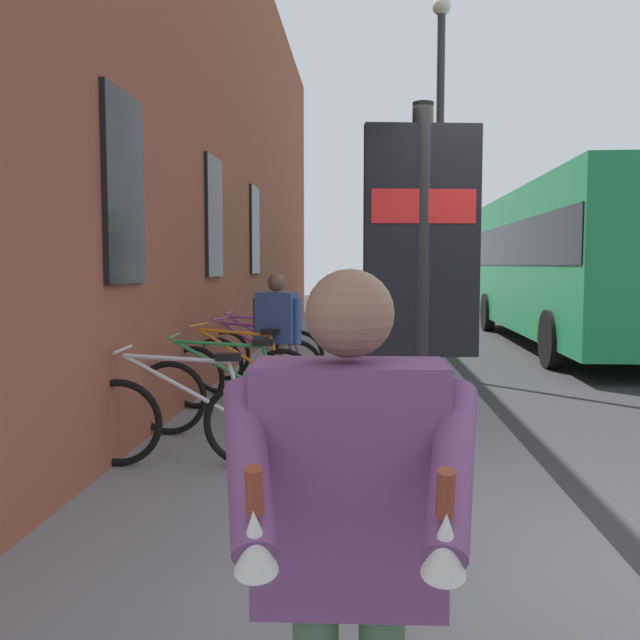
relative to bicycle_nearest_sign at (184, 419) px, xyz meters
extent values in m
plane|color=#2D2D30|center=(4.32, -3.91, -0.51)|extent=(60.00, 60.00, 0.00)
cube|color=slate|center=(6.32, -1.16, -0.45)|extent=(24.00, 3.50, 0.12)
cube|color=brown|center=(7.32, 0.89, 3.36)|extent=(22.00, 0.60, 7.74)
cube|color=black|center=(0.32, 0.57, 1.89)|extent=(0.90, 0.06, 1.60)
cube|color=black|center=(3.82, 0.57, 1.89)|extent=(0.90, 0.06, 1.60)
cube|color=black|center=(7.32, 0.57, 1.89)|extent=(0.90, 0.06, 1.60)
torus|color=black|center=(-0.03, 0.53, -0.03)|extent=(0.10, 0.72, 0.72)
torus|color=black|center=(0.03, -0.52, -0.03)|extent=(0.10, 0.72, 0.72)
cylinder|color=silver|center=(0.00, -0.02, 0.25)|extent=(0.09, 1.02, 0.58)
cylinder|color=silver|center=(0.00, 0.06, 0.50)|extent=(0.08, 0.85, 0.09)
cylinder|color=silver|center=(0.02, -0.44, 0.22)|extent=(0.05, 0.19, 0.51)
cube|color=black|center=(0.02, -0.37, 0.51)|extent=(0.11, 0.21, 0.06)
cylinder|color=silver|center=(-0.03, 0.48, 0.57)|extent=(0.48, 0.05, 0.02)
torus|color=black|center=(1.03, 0.41, -0.03)|extent=(0.10, 0.72, 0.72)
torus|color=black|center=(1.09, -0.64, -0.03)|extent=(0.10, 0.72, 0.72)
cylinder|color=#267F3F|center=(1.06, -0.14, 0.25)|extent=(0.09, 1.02, 0.58)
cylinder|color=#267F3F|center=(1.05, -0.07, 0.50)|extent=(0.08, 0.85, 0.09)
cylinder|color=#267F3F|center=(1.08, -0.56, 0.22)|extent=(0.05, 0.19, 0.51)
cube|color=black|center=(1.08, -0.49, 0.51)|extent=(0.11, 0.21, 0.06)
cylinder|color=#267F3F|center=(1.03, 0.36, 0.57)|extent=(0.48, 0.05, 0.02)
torus|color=black|center=(2.25, 0.47, -0.03)|extent=(0.17, 0.72, 0.72)
torus|color=black|center=(2.08, -0.57, -0.03)|extent=(0.17, 0.72, 0.72)
cylinder|color=orange|center=(2.16, -0.08, 0.25)|extent=(0.20, 1.01, 0.58)
cylinder|color=orange|center=(2.17, 0.00, 0.50)|extent=(0.17, 0.85, 0.09)
cylinder|color=orange|center=(2.09, -0.50, 0.22)|extent=(0.07, 0.19, 0.51)
cube|color=black|center=(2.10, -0.42, 0.51)|extent=(0.13, 0.21, 0.06)
cylinder|color=orange|center=(2.24, 0.42, 0.57)|extent=(0.48, 0.10, 0.02)
torus|color=black|center=(3.18, 0.40, -0.03)|extent=(0.20, 0.72, 0.72)
torus|color=black|center=(2.97, -0.63, -0.03)|extent=(0.20, 0.72, 0.72)
cylinder|color=#8C338C|center=(3.07, -0.14, 0.25)|extent=(0.23, 1.01, 0.58)
cylinder|color=#8C338C|center=(3.08, -0.06, 0.50)|extent=(0.20, 0.84, 0.09)
cylinder|color=#8C338C|center=(2.99, -0.55, 0.22)|extent=(0.07, 0.19, 0.51)
cube|color=black|center=(3.00, -0.48, 0.51)|extent=(0.14, 0.22, 0.06)
cylinder|color=#8C338C|center=(3.17, 0.35, 0.57)|extent=(0.48, 0.12, 0.02)
torus|color=black|center=(4.19, 0.50, -0.03)|extent=(0.06, 0.72, 0.72)
torus|color=black|center=(4.19, -0.55, -0.03)|extent=(0.06, 0.72, 0.72)
cylinder|color=#8C338C|center=(4.19, -0.05, 0.25)|extent=(0.04, 1.02, 0.58)
cylinder|color=#8C338C|center=(4.19, 0.03, 0.50)|extent=(0.04, 0.85, 0.09)
cylinder|color=#8C338C|center=(4.19, -0.47, 0.22)|extent=(0.04, 0.18, 0.51)
cube|color=black|center=(4.19, -0.40, 0.51)|extent=(0.10, 0.20, 0.06)
cylinder|color=#8C338C|center=(4.19, 0.45, 0.57)|extent=(0.48, 0.02, 0.02)
cylinder|color=black|center=(-2.11, -1.72, 0.81)|extent=(0.10, 0.10, 2.40)
cube|color=black|center=(-2.11, -1.72, 1.36)|extent=(0.14, 0.56, 1.10)
cube|color=red|center=(-2.11, -1.72, 1.53)|extent=(0.14, 0.50, 0.16)
cube|color=#1E8C4C|center=(9.75, -5.91, 1.34)|extent=(10.54, 2.69, 3.00)
cube|color=black|center=(9.75, -5.91, 1.70)|extent=(10.33, 2.73, 0.90)
cylinder|color=black|center=(6.41, -4.65, -0.01)|extent=(1.00, 0.27, 1.00)
cylinder|color=black|center=(13.09, -7.17, -0.01)|extent=(1.00, 0.27, 1.00)
cylinder|color=black|center=(13.13, -4.77, -0.01)|extent=(1.00, 0.27, 1.00)
cylinder|color=#B2A599|center=(5.01, -1.41, -0.02)|extent=(0.11, 0.11, 0.75)
cylinder|color=#B2A599|center=(5.12, -1.30, -0.02)|extent=(0.11, 0.11, 0.75)
cube|color=#4C724C|center=(5.06, -1.35, 0.64)|extent=(0.46, 0.46, 0.56)
sphere|color=#D8AD8C|center=(5.06, -1.35, 1.03)|extent=(0.20, 0.20, 0.20)
cylinder|color=#4C724C|center=(4.89, -1.53, 0.60)|extent=(0.09, 0.09, 0.50)
cylinder|color=#4C724C|center=(5.24, -1.17, 0.60)|extent=(0.09, 0.09, 0.50)
cylinder|color=#B2A599|center=(2.32, -0.40, -0.01)|extent=(0.11, 0.11, 0.76)
cylinder|color=#B2A599|center=(2.27, -0.55, -0.01)|extent=(0.11, 0.11, 0.76)
cube|color=#334C8C|center=(2.30, -0.47, 0.65)|extent=(0.34, 0.49, 0.57)
sphere|color=brown|center=(2.30, -0.47, 1.05)|extent=(0.21, 0.21, 0.21)
cylinder|color=#334C8C|center=(2.37, -0.23, 0.62)|extent=(0.09, 0.09, 0.51)
cylinder|color=#334C8C|center=(2.22, -0.71, 0.62)|extent=(0.09, 0.09, 0.51)
cylinder|color=#334C8C|center=(3.31, -1.52, 0.03)|extent=(0.12, 0.12, 0.84)
cylinder|color=#334C8C|center=(3.22, -1.67, 0.03)|extent=(0.12, 0.12, 0.84)
cube|color=#723F72|center=(3.27, -1.59, 0.76)|extent=(0.46, 0.54, 0.63)
sphere|color=tan|center=(3.27, -1.59, 1.20)|extent=(0.23, 0.23, 0.23)
cylinder|color=#723F72|center=(3.40, -1.35, 0.72)|extent=(0.10, 0.10, 0.56)
cylinder|color=#723F72|center=(3.13, -1.83, 0.72)|extent=(0.10, 0.10, 0.56)
cube|color=#723F72|center=(-3.76, -1.41, 0.71)|extent=(0.24, 0.47, 0.60)
sphere|color=#8C664C|center=(-3.76, -1.41, 1.13)|extent=(0.22, 0.22, 0.22)
cylinder|color=#723F72|center=(-3.94, -1.64, 0.81)|extent=(0.44, 0.17, 0.34)
cone|color=white|center=(-4.13, -1.61, 0.71)|extent=(0.13, 0.09, 0.16)
cylinder|color=brown|center=(-4.13, -1.61, 0.81)|extent=(0.06, 0.04, 0.11)
cylinder|color=#723F72|center=(-3.95, -1.19, 0.81)|extent=(0.44, 0.19, 0.34)
cone|color=white|center=(-4.13, -1.24, 0.71)|extent=(0.13, 0.09, 0.16)
cylinder|color=brown|center=(-4.13, -1.24, 0.81)|extent=(0.06, 0.04, 0.11)
cylinder|color=#333338|center=(5.40, -2.61, 2.32)|extent=(0.12, 0.12, 5.41)
sphere|color=silver|center=(5.40, -2.61, 5.14)|extent=(0.28, 0.28, 0.28)
camera|label=1|loc=(-5.43, -1.45, 1.25)|focal=38.70mm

